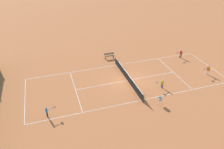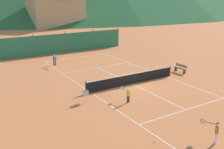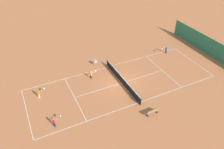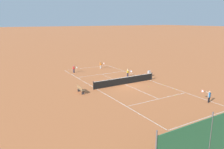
{
  "view_description": "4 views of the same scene",
  "coord_description": "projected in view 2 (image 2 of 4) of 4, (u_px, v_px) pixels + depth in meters",
  "views": [
    {
      "loc": [
        -20.73,
        8.72,
        14.53
      ],
      "look_at": [
        0.88,
        1.71,
        0.67
      ],
      "focal_mm": 35.0,
      "sensor_mm": 36.0,
      "label": 1
    },
    {
      "loc": [
        -13.08,
        -17.83,
        7.68
      ],
      "look_at": [
        -1.89,
        0.32,
        1.11
      ],
      "focal_mm": 42.0,
      "sensor_mm": 36.0,
      "label": 2
    },
    {
      "loc": [
        19.29,
        -10.83,
        17.69
      ],
      "look_at": [
        -1.06,
        -0.91,
        0.95
      ],
      "focal_mm": 35.0,
      "sensor_mm": 36.0,
      "label": 3
    },
    {
      "loc": [
        15.34,
        22.62,
        8.05
      ],
      "look_at": [
        0.99,
        -1.63,
        1.09
      ],
      "focal_mm": 35.0,
      "sensor_mm": 36.0,
      "label": 4
    }
  ],
  "objects": [
    {
      "name": "tennis_ball_by_net_left",
      "position": [
        77.0,
        83.0,
        23.58
      ],
      "size": [
        0.07,
        0.07,
        0.07
      ],
      "primitive_type": "sphere",
      "color": "#CCE033",
      "rests_on": "ground"
    },
    {
      "name": "ball_hopper",
      "position": [
        86.0,
        94.0,
        19.27
      ],
      "size": [
        0.36,
        0.36,
        0.89
      ],
      "color": "#B7B7BC",
      "rests_on": "ground"
    },
    {
      "name": "player_near_service",
      "position": [
        55.0,
        59.0,
        29.18
      ],
      "size": [
        0.41,
        1.06,
        1.23
      ],
      "color": "black",
      "rests_on": "ground"
    },
    {
      "name": "windscreen_fence_far",
      "position": [
        65.0,
        43.0,
        35.55
      ],
      "size": [
        17.28,
        0.08,
        2.9
      ],
      "color": "#2D754C",
      "rests_on": "ground"
    },
    {
      "name": "tennis_ball_service_box",
      "position": [
        69.0,
        77.0,
        25.23
      ],
      "size": [
        0.07,
        0.07,
        0.07
      ],
      "primitive_type": "sphere",
      "color": "#CCE033",
      "rests_on": "ground"
    },
    {
      "name": "tennis_ball_alley_right",
      "position": [
        78.0,
        70.0,
        27.52
      ],
      "size": [
        0.07,
        0.07,
        0.07
      ],
      "primitive_type": "sphere",
      "color": "#CCE033",
      "rests_on": "ground"
    },
    {
      "name": "tennis_ball_alley_left",
      "position": [
        218.0,
        93.0,
        21.09
      ],
      "size": [
        0.07,
        0.07,
        0.07
      ],
      "primitive_type": "sphere",
      "color": "#CCE033",
      "rests_on": "ground"
    },
    {
      "name": "tennis_ball_mid_court",
      "position": [
        100.0,
        79.0,
        24.5
      ],
      "size": [
        0.07,
        0.07,
        0.07
      ],
      "primitive_type": "sphere",
      "color": "#CCE033",
      "rests_on": "ground"
    },
    {
      "name": "ground_plane",
      "position": [
        132.0,
        84.0,
        23.33
      ],
      "size": [
        600.0,
        600.0,
        0.0
      ],
      "primitive_type": "plane",
      "color": "#BC6638"
    },
    {
      "name": "courtside_bench",
      "position": [
        180.0,
        68.0,
        26.68
      ],
      "size": [
        0.36,
        1.5,
        0.84
      ],
      "color": "olive",
      "rests_on": "ground"
    },
    {
      "name": "player_far_baseline",
      "position": [
        128.0,
        94.0,
        19.2
      ],
      "size": [
        0.37,
        1.01,
        1.14
      ],
      "color": "#23284C",
      "rests_on": "ground"
    },
    {
      "name": "alpine_chalet",
      "position": [
        55.0,
        2.0,
        62.74
      ],
      "size": [
        13.0,
        10.0,
        11.2
      ],
      "color": "tan",
      "rests_on": "ground"
    },
    {
      "name": "court_line_markings",
      "position": [
        132.0,
        84.0,
        23.33
      ],
      "size": [
        8.25,
        23.85,
        0.01
      ],
      "color": "white",
      "rests_on": "ground"
    },
    {
      "name": "player_near_baseline",
      "position": [
        216.0,
        130.0,
        13.94
      ],
      "size": [
        0.46,
        1.07,
        1.25
      ],
      "color": "white",
      "rests_on": "ground"
    },
    {
      "name": "tennis_ball_far_corner",
      "position": [
        155.0,
        141.0,
        14.17
      ],
      "size": [
        0.07,
        0.07,
        0.07
      ],
      "primitive_type": "sphere",
      "color": "#CCE033",
      "rests_on": "ground"
    },
    {
      "name": "tennis_net",
      "position": [
        132.0,
        79.0,
        23.18
      ],
      "size": [
        9.18,
        0.08,
        1.06
      ],
      "color": "#2D2D2D",
      "rests_on": "ground"
    }
  ]
}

